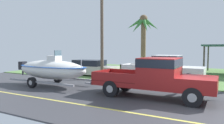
% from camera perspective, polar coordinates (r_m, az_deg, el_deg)
% --- Properties ---
extents(ground, '(36.00, 22.00, 0.11)m').
position_cam_1_polar(ground, '(17.27, 24.63, -4.51)').
color(ground, '#38383D').
extents(pickup_truck_towing, '(5.94, 2.01, 1.92)m').
position_cam_1_polar(pickup_truck_towing, '(10.07, 12.85, -3.75)').
color(pickup_truck_towing, maroon).
rests_on(pickup_truck_towing, ground).
extents(boat_on_trailer, '(6.43, 2.42, 2.25)m').
position_cam_1_polar(boat_on_trailer, '(13.69, -16.37, -1.93)').
color(boat_on_trailer, gray).
rests_on(boat_on_trailer, ground).
extents(parked_pickup_background, '(5.90, 1.97, 1.89)m').
position_cam_1_polar(parked_pickup_background, '(15.08, 14.83, -1.39)').
color(parked_pickup_background, silver).
rests_on(parked_pickup_background, ground).
extents(parked_sedan_far, '(4.62, 1.82, 1.38)m').
position_cam_1_polar(parked_sedan_far, '(18.10, -5.82, -1.66)').
color(parked_sedan_far, beige).
rests_on(parked_sedan_far, ground).
extents(palm_tree_far_right, '(3.15, 2.46, 5.40)m').
position_cam_1_polar(palm_tree_far_right, '(19.03, 8.50, 8.29)').
color(palm_tree_far_right, brown).
rests_on(palm_tree_far_right, ground).
extents(utility_pole, '(0.24, 1.80, 7.43)m').
position_cam_1_polar(utility_pole, '(16.23, -2.79, 9.03)').
color(utility_pole, brown).
rests_on(utility_pole, ground).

